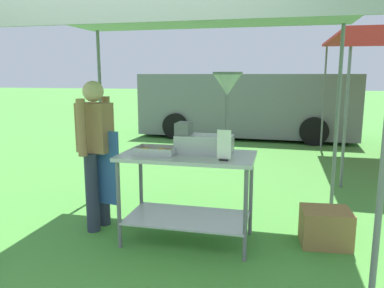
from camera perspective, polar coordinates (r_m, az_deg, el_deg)
name	(u,v)px	position (r m, az deg, el deg)	size (l,w,h in m)	color
ground_plane	(231,147)	(8.93, 5.91, -0.46)	(70.00, 70.00, 0.00)	#478E38
stall_canopy	(190,16)	(3.76, -0.38, 18.75)	(3.26, 2.38, 2.30)	slate
donut_cart	(187,179)	(3.77, -0.70, -5.22)	(1.31, 0.70, 0.90)	#B7B7BC
donut_tray	(156,151)	(3.74, -5.52, -1.12)	(0.39, 0.27, 0.07)	#B7B7BC
donut_fryer	(210,123)	(3.71, 2.80, 3.19)	(0.64, 0.28, 0.79)	#B7B7BC
menu_sign	(224,147)	(3.42, 4.83, -0.50)	(0.13, 0.05, 0.28)	black
vendor	(96,148)	(4.18, -14.23, -0.52)	(0.46, 0.54, 1.61)	#2D3347
supply_crate	(325,227)	(4.07, 19.45, -11.70)	(0.50, 0.42, 0.36)	olive
van_grey	(247,104)	(10.48, 8.33, 5.93)	(5.66, 2.24, 1.69)	slate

